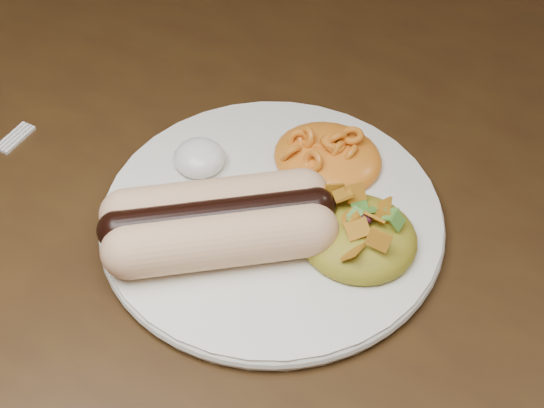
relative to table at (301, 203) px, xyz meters
The scene contains 6 objects.
table is the anchor object (origin of this frame).
plate 0.15m from the table, 74.58° to the right, with size 0.25×0.25×0.01m, color white.
hotdog 0.19m from the table, 86.37° to the right, with size 0.12×0.14×0.04m.
mac_and_cheese 0.13m from the table, 43.98° to the right, with size 0.08×0.08×0.03m, color orange.
sour_cream 0.15m from the table, 115.43° to the right, with size 0.04×0.04×0.02m, color white.
taco_salad 0.18m from the table, 46.62° to the right, with size 0.08×0.08×0.04m.
Camera 1 is at (0.23, -0.45, 1.21)m, focal length 55.00 mm.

